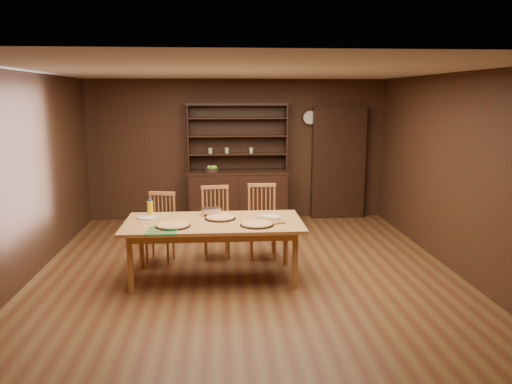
{
  "coord_description": "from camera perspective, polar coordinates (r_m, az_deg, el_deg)",
  "views": [
    {
      "loc": [
        -0.34,
        -6.3,
        2.3
      ],
      "look_at": [
        0.16,
        0.4,
        1.0
      ],
      "focal_mm": 35.0,
      "sensor_mm": 36.0,
      "label": 1
    }
  ],
  "objects": [
    {
      "name": "floor",
      "position": [
        6.72,
        -1.12,
        -9.06
      ],
      "size": [
        6.0,
        6.0,
        0.0
      ],
      "primitive_type": "plane",
      "color": "brown",
      "rests_on": "ground"
    },
    {
      "name": "pizza_right",
      "position": [
        6.06,
        0.1,
        -3.67
      ],
      "size": [
        0.42,
        0.42,
        0.04
      ],
      "color": "black",
      "rests_on": "dining_table"
    },
    {
      "name": "plate_left",
      "position": [
        6.58,
        -12.3,
        -2.84
      ],
      "size": [
        0.27,
        0.27,
        0.02
      ],
      "color": "beige",
      "rests_on": "dining_table"
    },
    {
      "name": "room_shell",
      "position": [
        6.35,
        -1.17,
        4.43
      ],
      "size": [
        6.0,
        6.0,
        6.0
      ],
      "color": "silver",
      "rests_on": "floor"
    },
    {
      "name": "pot_holder_a",
      "position": [
        6.2,
        2.19,
        -3.44
      ],
      "size": [
        0.25,
        0.25,
        0.02
      ],
      "primitive_type": "cube",
      "rotation": [
        0.0,
        0.0,
        0.32
      ],
      "color": "red",
      "rests_on": "dining_table"
    },
    {
      "name": "china_hutch",
      "position": [
        9.22,
        -2.07,
        0.3
      ],
      "size": [
        1.84,
        0.52,
        2.17
      ],
      "color": "black",
      "rests_on": "floor"
    },
    {
      "name": "dining_table",
      "position": [
        6.3,
        -4.88,
        -3.93
      ],
      "size": [
        2.22,
        1.11,
        0.75
      ],
      "color": "#BE8142",
      "rests_on": "floor"
    },
    {
      "name": "chair_right",
      "position": [
        7.22,
        0.71,
        -3.0
      ],
      "size": [
        0.44,
        0.42,
        1.05
      ],
      "rotation": [
        0.0,
        0.0,
        -0.02
      ],
      "color": "#B1723C",
      "rests_on": "floor"
    },
    {
      "name": "wall_clock",
      "position": [
        9.42,
        6.16,
        8.47
      ],
      "size": [
        0.3,
        0.05,
        0.3
      ],
      "color": "black",
      "rests_on": "room_shell"
    },
    {
      "name": "doorway",
      "position": [
        9.55,
        9.37,
        3.3
      ],
      "size": [
        1.0,
        0.18,
        2.1
      ],
      "primitive_type": "cube",
      "color": "black",
      "rests_on": "floor"
    },
    {
      "name": "pizza_left",
      "position": [
        6.09,
        -9.48,
        -3.77
      ],
      "size": [
        0.42,
        0.42,
        0.04
      ],
      "color": "black",
      "rests_on": "dining_table"
    },
    {
      "name": "pizza_center",
      "position": [
        6.39,
        -4.1,
        -2.94
      ],
      "size": [
        0.4,
        0.4,
        0.04
      ],
      "color": "black",
      "rests_on": "dining_table"
    },
    {
      "name": "cooling_rack",
      "position": [
        5.91,
        -10.67,
        -4.34
      ],
      "size": [
        0.41,
        0.41,
        0.02
      ],
      "primitive_type": null,
      "rotation": [
        0.0,
        0.0,
        -0.24
      ],
      "color": "#0CA651",
      "rests_on": "dining_table"
    },
    {
      "name": "fruit_bowl",
      "position": [
        9.09,
        -5.05,
        2.59
      ],
      "size": [
        0.28,
        0.28,
        0.12
      ],
      "color": "black",
      "rests_on": "china_hutch"
    },
    {
      "name": "foil_dish",
      "position": [
        6.6,
        -5.18,
        -2.23
      ],
      "size": [
        0.28,
        0.23,
        0.09
      ],
      "primitive_type": "cube",
      "rotation": [
        0.0,
        0.0,
        0.3
      ],
      "color": "silver",
      "rests_on": "dining_table"
    },
    {
      "name": "plate_right",
      "position": [
        6.44,
        1.64,
        -2.88
      ],
      "size": [
        0.26,
        0.26,
        0.02
      ],
      "color": "beige",
      "rests_on": "dining_table"
    },
    {
      "name": "pot_holder_b",
      "position": [
        6.32,
        0.92,
        -3.16
      ],
      "size": [
        0.3,
        0.3,
        0.02
      ],
      "primitive_type": "cube",
      "rotation": [
        0.0,
        0.0,
        -0.57
      ],
      "color": "red",
      "rests_on": "dining_table"
    },
    {
      "name": "chair_left",
      "position": [
        7.15,
        -10.79,
        -3.72
      ],
      "size": [
        0.46,
        0.45,
        0.97
      ],
      "rotation": [
        0.0,
        0.0,
        -0.19
      ],
      "color": "#B1723C",
      "rests_on": "floor"
    },
    {
      "name": "chair_center",
      "position": [
        7.24,
        -4.61,
        -3.14
      ],
      "size": [
        0.45,
        0.43,
        1.02
      ],
      "rotation": [
        0.0,
        0.0,
        0.09
      ],
      "color": "#B1723C",
      "rests_on": "floor"
    },
    {
      "name": "juice_bottle",
      "position": [
        6.65,
        -11.99,
        -1.83
      ],
      "size": [
        0.08,
        0.08,
        0.23
      ],
      "color": "#E7AC0C",
      "rests_on": "dining_table"
    }
  ]
}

